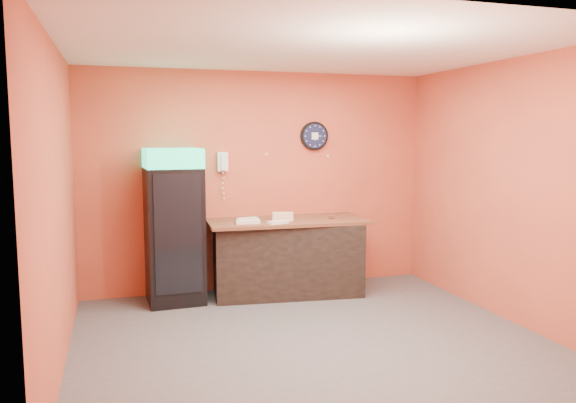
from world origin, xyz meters
name	(u,v)px	position (x,y,z in m)	size (l,w,h in m)	color
floor	(309,338)	(0.00, 0.00, 0.00)	(4.50, 4.50, 0.00)	#47474C
back_wall	(259,181)	(0.00, 2.00, 1.40)	(4.50, 0.02, 2.80)	#D0583A
left_wall	(57,206)	(-2.25, 0.00, 1.40)	(0.02, 4.00, 2.80)	#D0583A
right_wall	(508,191)	(2.25, 0.00, 1.40)	(0.02, 4.00, 2.80)	#D0583A
ceiling	(311,48)	(0.00, 0.00, 2.80)	(4.50, 4.00, 0.02)	white
beverage_cooler	(174,228)	(-1.13, 1.61, 0.90)	(0.67, 0.68, 1.84)	black
prep_counter	(287,258)	(0.26, 1.60, 0.45)	(1.81, 0.81, 0.91)	black
wall_clock	(314,136)	(0.75, 1.97, 1.98)	(0.38, 0.06, 0.38)	black
wall_phone	(223,162)	(-0.48, 1.95, 1.66)	(0.13, 0.11, 0.24)	white
butcher_paper	(287,221)	(0.26, 1.60, 0.93)	(1.97, 0.89, 0.04)	brown
sub_roll_stack	(282,217)	(0.16, 1.48, 1.00)	(0.27, 0.13, 0.11)	beige
wrapped_sandwich_left	(248,222)	(-0.29, 1.41, 0.97)	(0.29, 0.11, 0.04)	silver
wrapped_sandwich_mid	(278,222)	(0.05, 1.30, 0.96)	(0.25, 0.10, 0.04)	silver
wrapped_sandwich_right	(247,219)	(-0.24, 1.63, 0.97)	(0.27, 0.10, 0.04)	silver
kitchen_tool	(292,216)	(0.34, 1.67, 0.98)	(0.07, 0.07, 0.07)	silver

